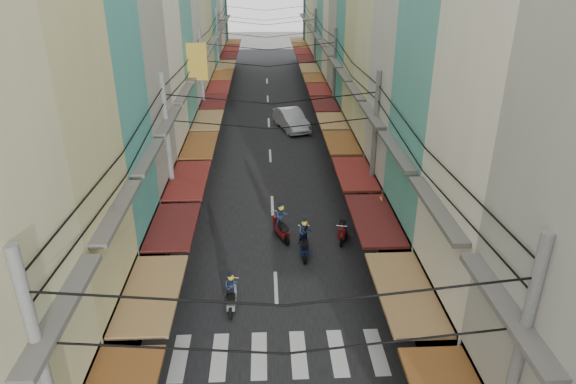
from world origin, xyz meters
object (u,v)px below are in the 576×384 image
object	(u,v)px
market_umbrella	(489,312)
traffic_sign	(380,212)
bicycle	(422,271)
white_car	(291,129)

from	to	relation	value
market_umbrella	traffic_sign	xyz separation A→B (m)	(-2.10, 7.10, 0.14)
market_umbrella	traffic_sign	bearing A→B (deg)	106.50
market_umbrella	bicycle	bearing A→B (deg)	92.66
white_car	market_umbrella	distance (m)	27.56
bicycle	market_umbrella	xyz separation A→B (m)	(0.27, -5.88, 2.26)
market_umbrella	traffic_sign	distance (m)	7.40
white_car	market_umbrella	xyz separation A→B (m)	(5.06, -27.00, 2.26)
white_car	bicycle	distance (m)	21.65
white_car	traffic_sign	bearing A→B (deg)	-97.72
white_car	bicycle	world-z (taller)	white_car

